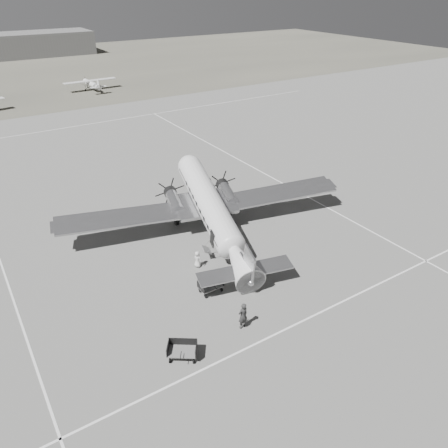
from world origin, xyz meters
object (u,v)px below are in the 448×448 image
at_px(baggage_cart_far, 182,351).
at_px(baggage_cart_near, 211,286).
at_px(hangar_main, 19,45).
at_px(dc3_airliner, 212,211).
at_px(ramp_agent, 209,281).
at_px(light_plane_right, 91,85).
at_px(passenger, 197,259).
at_px(ground_crew, 243,316).

bearing_deg(baggage_cart_far, baggage_cart_near, 78.54).
relative_size(hangar_main, dc3_airliner, 1.54).
relative_size(dc3_airliner, ramp_agent, 16.87).
relative_size(dc3_airliner, light_plane_right, 2.45).
height_order(light_plane_right, ramp_agent, light_plane_right).
bearing_deg(dc3_airliner, passenger, -122.01).
distance_m(ground_crew, passenger, 7.90).
distance_m(light_plane_right, ramp_agent, 72.51).
xyz_separation_m(hangar_main, ground_crew, (-10.43, -132.26, -2.29)).
bearing_deg(ramp_agent, light_plane_right, 21.11).
bearing_deg(light_plane_right, hangar_main, 91.22).
relative_size(baggage_cart_near, passenger, 1.27).
distance_m(light_plane_right, ground_crew, 77.22).
height_order(baggage_cart_far, passenger, passenger).
xyz_separation_m(hangar_main, baggage_cart_near, (-10.27, -127.81, -2.78)).
height_order(ground_crew, passenger, ground_crew).
height_order(baggage_cart_far, ramp_agent, ramp_agent).
distance_m(dc3_airliner, ground_crew, 12.34).
bearing_deg(ground_crew, baggage_cart_far, -0.15).
distance_m(hangar_main, ground_crew, 132.69).
bearing_deg(light_plane_right, baggage_cart_near, -103.45).
xyz_separation_m(baggage_cart_near, passenger, (0.78, 3.38, 0.20)).
relative_size(hangar_main, baggage_cart_near, 22.88).
bearing_deg(baggage_cart_far, passenger, 89.70).
bearing_deg(baggage_cart_near, baggage_cart_far, -136.69).
xyz_separation_m(baggage_cart_far, ground_crew, (4.68, 0.20, 0.47)).
height_order(hangar_main, light_plane_right, hangar_main).
relative_size(light_plane_right, passenger, 7.71).
bearing_deg(hangar_main, passenger, -94.36).
xyz_separation_m(dc3_airliner, baggage_cart_far, (-9.18, -11.58, -2.05)).
distance_m(dc3_airliner, ramp_agent, 8.08).
xyz_separation_m(ground_crew, passenger, (0.95, 7.84, -0.29)).
height_order(dc3_airliner, light_plane_right, dc3_airliner).
distance_m(dc3_airliner, passenger, 5.35).
height_order(hangar_main, passenger, hangar_main).
relative_size(light_plane_right, baggage_cart_far, 5.83).
bearing_deg(ground_crew, hangar_main, -97.13).
bearing_deg(baggage_cart_near, hangar_main, 84.89).
relative_size(baggage_cart_near, ramp_agent, 1.14).
distance_m(baggage_cart_far, passenger, 9.82).
relative_size(dc3_airliner, baggage_cart_near, 14.82).
distance_m(light_plane_right, baggage_cart_far, 78.41).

